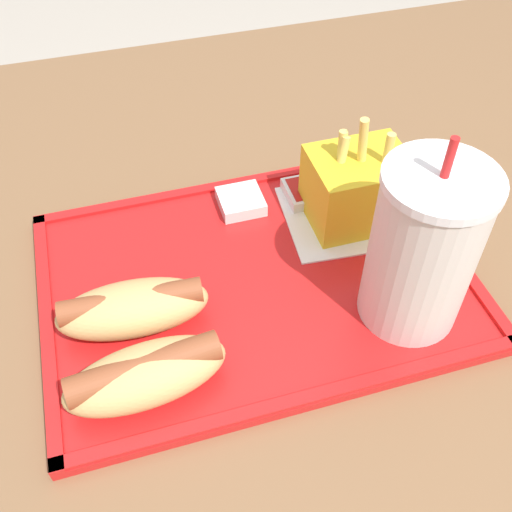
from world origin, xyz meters
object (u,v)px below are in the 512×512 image
(soda_cup, at_px, (423,249))
(sauce_cup_mayo, at_px, (241,201))
(hot_dog_near, at_px, (133,308))
(sauce_cup_ketchup, at_px, (307,192))
(fries_carton, at_px, (357,188))
(hot_dog_far, at_px, (146,374))

(soda_cup, relative_size, sauce_cup_mayo, 4.13)
(hot_dog_near, xyz_separation_m, sauce_cup_ketchup, (-0.21, -0.12, -0.02))
(soda_cup, height_order, hot_dog_near, soda_cup)
(sauce_cup_mayo, distance_m, sauce_cup_ketchup, 0.07)
(fries_carton, bearing_deg, hot_dog_near, 17.46)
(sauce_cup_mayo, xyz_separation_m, sauce_cup_ketchup, (-0.07, 0.01, 0.00))
(hot_dog_far, relative_size, hot_dog_near, 1.01)
(hot_dog_far, bearing_deg, sauce_cup_ketchup, -137.49)
(soda_cup, relative_size, hot_dog_near, 1.39)
(hot_dog_near, relative_size, fries_carton, 1.09)
(hot_dog_near, xyz_separation_m, sauce_cup_mayo, (-0.14, -0.13, -0.02))
(hot_dog_far, bearing_deg, sauce_cup_mayo, -124.22)
(soda_cup, bearing_deg, hot_dog_far, 4.20)
(soda_cup, height_order, hot_dog_far, soda_cup)
(fries_carton, bearing_deg, sauce_cup_mayo, -23.85)
(hot_dog_near, xyz_separation_m, fries_carton, (-0.25, -0.08, 0.02))
(hot_dog_near, bearing_deg, soda_cup, 167.74)
(hot_dog_near, height_order, sauce_cup_ketchup, hot_dog_near)
(soda_cup, distance_m, sauce_cup_mayo, 0.22)
(hot_dog_far, xyz_separation_m, sauce_cup_mayo, (-0.14, -0.20, -0.02))
(hot_dog_far, bearing_deg, fries_carton, -148.87)
(soda_cup, bearing_deg, sauce_cup_mayo, -58.49)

